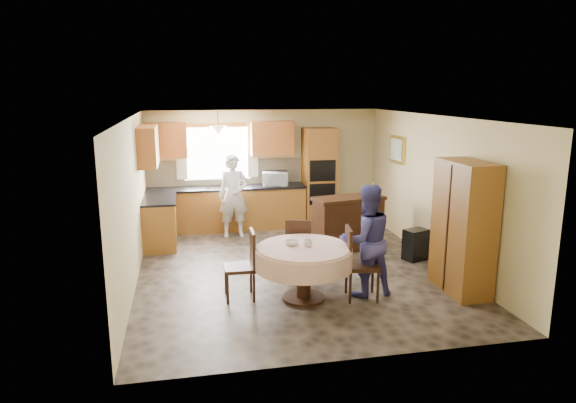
{
  "coord_description": "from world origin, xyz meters",
  "views": [
    {
      "loc": [
        -1.71,
        -7.92,
        2.93
      ],
      "look_at": [
        -0.02,
        0.3,
        1.09
      ],
      "focal_mm": 32.0,
      "sensor_mm": 36.0,
      "label": 1
    }
  ],
  "objects_px": {
    "person_sink": "(234,196)",
    "person_dining": "(366,240)",
    "sideboard": "(348,225)",
    "chair_back": "(299,245)",
    "dining_table": "(304,258)",
    "chair_left": "(245,261)",
    "cupboard": "(463,228)",
    "oven_tower": "(319,177)",
    "chair_right": "(356,260)"
  },
  "relations": [
    {
      "from": "person_sink",
      "to": "person_dining",
      "type": "xyz_separation_m",
      "value": [
        1.55,
        -3.42,
        -0.02
      ]
    },
    {
      "from": "sideboard",
      "to": "person_dining",
      "type": "bearing_deg",
      "value": -112.89
    },
    {
      "from": "chair_back",
      "to": "person_dining",
      "type": "relative_size",
      "value": 0.6
    },
    {
      "from": "dining_table",
      "to": "person_dining",
      "type": "distance_m",
      "value": 0.94
    },
    {
      "from": "sideboard",
      "to": "chair_back",
      "type": "relative_size",
      "value": 1.35
    },
    {
      "from": "chair_left",
      "to": "person_sink",
      "type": "height_order",
      "value": "person_sink"
    },
    {
      "from": "cupboard",
      "to": "person_sink",
      "type": "xyz_separation_m",
      "value": [
        -2.97,
        3.58,
        -0.14
      ]
    },
    {
      "from": "oven_tower",
      "to": "chair_left",
      "type": "distance_m",
      "value": 4.3
    },
    {
      "from": "dining_table",
      "to": "chair_left",
      "type": "bearing_deg",
      "value": 165.15
    },
    {
      "from": "chair_back",
      "to": "cupboard",
      "type": "bearing_deg",
      "value": 174.15
    },
    {
      "from": "oven_tower",
      "to": "person_sink",
      "type": "xyz_separation_m",
      "value": [
        -1.9,
        -0.53,
        -0.23
      ]
    },
    {
      "from": "chair_right",
      "to": "sideboard",
      "type": "bearing_deg",
      "value": -5.79
    },
    {
      "from": "dining_table",
      "to": "person_dining",
      "type": "bearing_deg",
      "value": 0.09
    },
    {
      "from": "dining_table",
      "to": "person_dining",
      "type": "relative_size",
      "value": 0.84
    },
    {
      "from": "chair_back",
      "to": "dining_table",
      "type": "bearing_deg",
      "value": 99.85
    },
    {
      "from": "person_dining",
      "to": "cupboard",
      "type": "bearing_deg",
      "value": 168.29
    },
    {
      "from": "sideboard",
      "to": "dining_table",
      "type": "height_order",
      "value": "sideboard"
    },
    {
      "from": "oven_tower",
      "to": "dining_table",
      "type": "xyz_separation_m",
      "value": [
        -1.27,
        -3.95,
        -0.45
      ]
    },
    {
      "from": "sideboard",
      "to": "dining_table",
      "type": "xyz_separation_m",
      "value": [
        -1.35,
        -2.13,
        0.14
      ]
    },
    {
      "from": "dining_table",
      "to": "chair_back",
      "type": "height_order",
      "value": "chair_back"
    },
    {
      "from": "sideboard",
      "to": "chair_left",
      "type": "height_order",
      "value": "chair_left"
    },
    {
      "from": "oven_tower",
      "to": "sideboard",
      "type": "bearing_deg",
      "value": -87.33
    },
    {
      "from": "chair_right",
      "to": "person_sink",
      "type": "distance_m",
      "value": 3.8
    },
    {
      "from": "cupboard",
      "to": "chair_back",
      "type": "relative_size",
      "value": 1.99
    },
    {
      "from": "chair_left",
      "to": "sideboard",
      "type": "bearing_deg",
      "value": 132.6
    },
    {
      "from": "dining_table",
      "to": "chair_back",
      "type": "bearing_deg",
      "value": 81.64
    },
    {
      "from": "cupboard",
      "to": "chair_left",
      "type": "xyz_separation_m",
      "value": [
        -3.14,
        0.37,
        -0.42
      ]
    },
    {
      "from": "chair_left",
      "to": "chair_right",
      "type": "xyz_separation_m",
      "value": [
        1.54,
        -0.32,
        0.03
      ]
    },
    {
      "from": "oven_tower",
      "to": "person_sink",
      "type": "height_order",
      "value": "oven_tower"
    },
    {
      "from": "person_sink",
      "to": "person_dining",
      "type": "bearing_deg",
      "value": -67.62
    },
    {
      "from": "chair_back",
      "to": "person_dining",
      "type": "bearing_deg",
      "value": 151.91
    },
    {
      "from": "cupboard",
      "to": "sideboard",
      "type": "bearing_deg",
      "value": 113.32
    },
    {
      "from": "chair_right",
      "to": "dining_table",
      "type": "bearing_deg",
      "value": 91.17
    },
    {
      "from": "chair_left",
      "to": "dining_table",
      "type": "bearing_deg",
      "value": 76.1
    },
    {
      "from": "oven_tower",
      "to": "cupboard",
      "type": "relative_size",
      "value": 1.09
    },
    {
      "from": "dining_table",
      "to": "chair_right",
      "type": "relative_size",
      "value": 1.31
    },
    {
      "from": "person_sink",
      "to": "chair_right",
      "type": "bearing_deg",
      "value": -70.78
    },
    {
      "from": "oven_tower",
      "to": "chair_right",
      "type": "relative_size",
      "value": 2.04
    },
    {
      "from": "dining_table",
      "to": "person_dining",
      "type": "xyz_separation_m",
      "value": [
        0.92,
        0.0,
        0.21
      ]
    },
    {
      "from": "person_sink",
      "to": "oven_tower",
      "type": "bearing_deg",
      "value": 13.42
    },
    {
      "from": "chair_left",
      "to": "person_sink",
      "type": "distance_m",
      "value": 3.23
    },
    {
      "from": "oven_tower",
      "to": "sideboard",
      "type": "relative_size",
      "value": 1.62
    },
    {
      "from": "sideboard",
      "to": "chair_right",
      "type": "bearing_deg",
      "value": -116.68
    },
    {
      "from": "chair_right",
      "to": "person_dining",
      "type": "height_order",
      "value": "person_dining"
    },
    {
      "from": "person_dining",
      "to": "oven_tower",
      "type": "bearing_deg",
      "value": -100.49
    },
    {
      "from": "chair_right",
      "to": "person_sink",
      "type": "xyz_separation_m",
      "value": [
        -1.38,
        3.53,
        0.26
      ]
    },
    {
      "from": "chair_right",
      "to": "cupboard",
      "type": "bearing_deg",
      "value": -82.1
    },
    {
      "from": "dining_table",
      "to": "chair_right",
      "type": "bearing_deg",
      "value": -8.38
    },
    {
      "from": "oven_tower",
      "to": "cupboard",
      "type": "bearing_deg",
      "value": -75.39
    },
    {
      "from": "chair_back",
      "to": "person_dining",
      "type": "distance_m",
      "value": 1.18
    }
  ]
}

